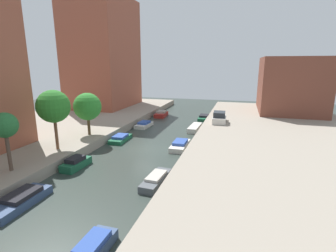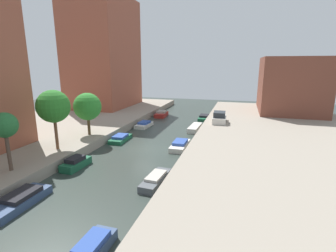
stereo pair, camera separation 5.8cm
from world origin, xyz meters
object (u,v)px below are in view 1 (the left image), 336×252
object	(u,v)px
moored_boat_right_3	(180,145)
low_block_right	(290,85)
apartment_tower_far	(103,54)
street_tree_3	(87,107)
moored_boat_right_1	(90,251)
parked_car	(219,118)
moored_boat_right_4	(195,128)
moored_boat_left_3	(121,138)
moored_boat_left_1	(20,200)
moored_boat_right_5	(204,117)
moored_boat_left_2	(76,163)
moored_boat_left_4	(144,125)
moored_boat_right_2	(156,180)
street_tree_2	(53,107)
moored_boat_left_5	(161,114)
street_tree_1	(5,126)

from	to	relation	value
moored_boat_right_3	low_block_right	bearing A→B (deg)	57.45
apartment_tower_far	street_tree_3	size ratio (longest dim) A/B	4.07
street_tree_3	moored_boat_right_1	distance (m)	19.95
parked_car	moored_boat_right_4	size ratio (longest dim) A/B	0.92
moored_boat_left_3	moored_boat_left_1	bearing A→B (deg)	-89.42
moored_boat_right_4	moored_boat_right_5	size ratio (longest dim) A/B	1.15
parked_car	moored_boat_left_2	distance (m)	21.12
moored_boat_right_1	moored_boat_left_4	bearing A→B (deg)	105.58
moored_boat_right_2	moored_boat_right_4	world-z (taller)	moored_boat_right_2
street_tree_2	apartment_tower_far	bearing A→B (deg)	109.31
moored_boat_left_5	moored_boat_right_2	bearing A→B (deg)	-73.42
street_tree_2	moored_boat_right_2	world-z (taller)	street_tree_2
apartment_tower_far	parked_car	world-z (taller)	apartment_tower_far
street_tree_3	moored_boat_right_3	size ratio (longest dim) A/B	1.22
street_tree_3	moored_boat_right_1	xyz separation A→B (m)	(10.52, -16.48, -3.97)
moored_boat_left_4	moored_boat_left_5	xyz separation A→B (m)	(0.14, 8.10, 0.09)
street_tree_1	street_tree_2	size ratio (longest dim) A/B	0.80
moored_boat_left_4	street_tree_1	bearing A→B (deg)	-99.69
moored_boat_left_3	moored_boat_left_5	xyz separation A→B (m)	(0.34, 15.50, 0.12)
parked_car	moored_boat_left_5	world-z (taller)	parked_car
moored_boat_left_1	moored_boat_right_4	world-z (taller)	moored_boat_left_1
moored_boat_left_2	moored_boat_right_5	size ratio (longest dim) A/B	0.78
street_tree_1	parked_car	world-z (taller)	street_tree_1
parked_car	moored_boat_right_1	distance (m)	27.58
moored_boat_right_1	moored_boat_right_5	xyz separation A→B (m)	(0.65, 33.37, -0.04)
moored_boat_right_3	moored_boat_right_5	size ratio (longest dim) A/B	1.04
parked_car	moored_boat_right_5	bearing A→B (deg)	116.79
moored_boat_left_4	moored_boat_right_5	size ratio (longest dim) A/B	0.93
parked_car	moored_boat_left_3	distance (m)	14.43
street_tree_2	moored_boat_left_1	bearing A→B (deg)	-67.25
parked_car	moored_boat_right_3	xyz separation A→B (m)	(-3.40, -9.87, -1.30)
low_block_right	moored_boat_right_1	size ratio (longest dim) A/B	3.87
low_block_right	moored_boat_right_5	xyz separation A→B (m)	(-13.92, -6.39, -5.31)
moored_boat_left_1	moored_boat_left_4	xyz separation A→B (m)	(0.04, 22.59, -0.01)
moored_boat_left_5	moored_boat_right_5	distance (m)	7.62
parked_car	moored_boat_left_1	size ratio (longest dim) A/B	0.94
moored_boat_left_5	moored_boat_left_3	bearing A→B (deg)	-91.26
moored_boat_left_5	moored_boat_left_4	bearing A→B (deg)	-91.01
moored_boat_left_4	moored_boat_right_1	xyz separation A→B (m)	(7.11, -25.49, 0.01)
moored_boat_left_3	moored_boat_right_2	bearing A→B (deg)	-50.99
moored_boat_left_2	moored_boat_right_4	bearing A→B (deg)	63.98
apartment_tower_far	moored_boat_left_3	world-z (taller)	apartment_tower_far
moored_boat_right_1	street_tree_3	bearing A→B (deg)	122.56
moored_boat_left_4	moored_boat_left_5	world-z (taller)	moored_boat_left_5
moored_boat_left_2	moored_boat_right_3	size ratio (longest dim) A/B	0.76
moored_boat_left_4	moored_boat_right_2	distance (m)	18.70
parked_car	moored_boat_right_2	distance (m)	19.19
street_tree_1	moored_boat_left_5	distance (m)	28.60
apartment_tower_far	moored_boat_right_4	world-z (taller)	apartment_tower_far
moored_boat_right_1	moored_boat_right_2	world-z (taller)	moored_boat_right_1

